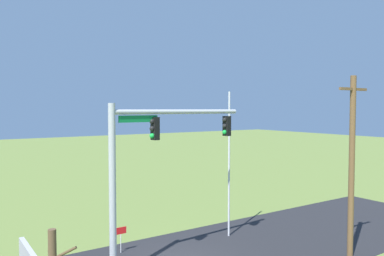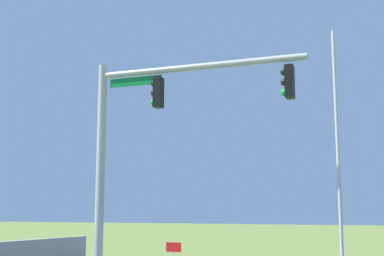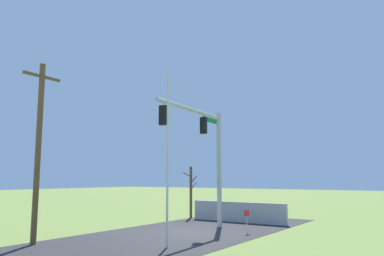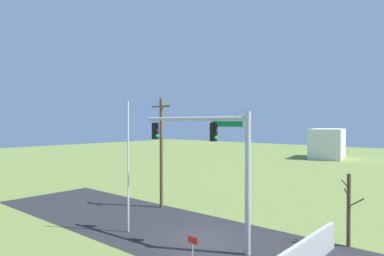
{
  "view_description": "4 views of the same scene",
  "coord_description": "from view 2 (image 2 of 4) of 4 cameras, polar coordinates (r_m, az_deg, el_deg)",
  "views": [
    {
      "loc": [
        8.71,
        13.76,
        6.75
      ],
      "look_at": [
        -1.36,
        -1.34,
        5.85
      ],
      "focal_mm": 36.05,
      "sensor_mm": 36.0,
      "label": 1
    },
    {
      "loc": [
        -6.46,
        13.9,
        2.27
      ],
      "look_at": [
        0.22,
        -1.17,
        4.85
      ],
      "focal_mm": 49.91,
      "sensor_mm": 36.0,
      "label": 2
    },
    {
      "loc": [
        -16.9,
        -11.93,
        2.91
      ],
      "look_at": [
        -1.0,
        -1.1,
        5.5
      ],
      "focal_mm": 34.92,
      "sensor_mm": 36.0,
      "label": 3
    },
    {
      "loc": [
        11.76,
        -14.66,
        6.42
      ],
      "look_at": [
        -0.59,
        -0.29,
        6.11
      ],
      "focal_mm": 32.13,
      "sensor_mm": 36.0,
      "label": 4
    }
  ],
  "objects": [
    {
      "name": "open_sign",
      "position": [
        18.66,
        -1.99,
        -13.08
      ],
      "size": [
        0.56,
        0.04,
        1.22
      ],
      "color": "silver",
      "rests_on": "ground_plane"
    },
    {
      "name": "flagpole",
      "position": [
        16.07,
        15.34,
        -3.02
      ],
      "size": [
        0.1,
        0.1,
        7.65
      ],
      "primitive_type": "cylinder",
      "color": "silver",
      "rests_on": "ground_plane"
    },
    {
      "name": "signal_mast",
      "position": [
        16.56,
        -4.51,
        0.07
      ],
      "size": [
        6.71,
        0.74,
        6.98
      ],
      "color": "#B2B5BA",
      "rests_on": "ground_plane"
    }
  ]
}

